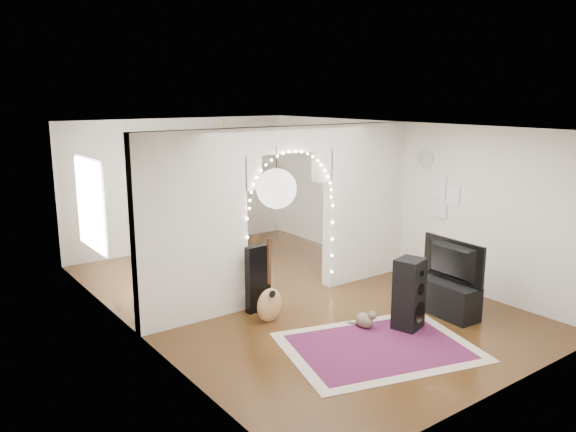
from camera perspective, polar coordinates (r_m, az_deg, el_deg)
floor at (r=9.09m, az=-0.05°, el=-8.11°), size 7.50×7.50×0.00m
ceiling at (r=8.54m, az=-0.05°, el=9.13°), size 5.00×7.50×0.02m
wall_back at (r=11.90m, az=-10.82°, el=3.24°), size 5.00×0.02×2.70m
wall_front at (r=6.21m, az=21.02°, el=-5.55°), size 5.00×0.02×2.70m
wall_left at (r=7.55m, az=-15.53°, el=-2.10°), size 0.02×7.50×2.70m
wall_right at (r=10.37m, az=11.16°, el=1.93°), size 0.02×7.50×2.70m
divider_wall at (r=8.70m, az=-0.05°, el=0.72°), size 5.00×0.20×2.70m
fairy_lights at (r=8.58m, az=0.47°, el=1.40°), size 1.64×0.04×1.60m
window at (r=9.20m, az=-19.45°, el=1.12°), size 0.04×1.20×1.40m
wall_clock at (r=9.86m, az=13.83°, el=5.69°), size 0.03×0.31×0.31m
picture_frames at (r=9.69m, az=15.46°, el=1.91°), size 0.02×0.50×0.70m
paper_lantern at (r=5.55m, az=-1.18°, el=2.80°), size 0.40×0.40×0.40m
ceiling_fan at (r=10.24m, az=-6.75°, el=7.87°), size 1.10×1.10×0.30m
area_rug at (r=7.44m, az=9.17°, el=-12.99°), size 2.75×2.35×0.02m
guitar_case at (r=8.34m, az=-3.08°, el=-6.37°), size 0.39×0.15×1.01m
acoustic_guitar at (r=7.96m, az=-1.89°, el=-7.67°), size 0.43×0.22×1.04m
tabby_cat at (r=7.95m, az=7.85°, el=-10.40°), size 0.28×0.44×0.29m
floor_speaker at (r=7.90m, az=12.21°, el=-7.78°), size 0.46×0.43×0.99m
media_console at (r=8.61m, az=15.73°, el=-8.02°), size 0.46×1.02×0.50m
tv at (r=8.43m, az=15.95°, el=-4.45°), size 0.21×1.08×0.62m
bookcase at (r=11.69m, az=-10.99°, el=0.54°), size 1.67×0.56×1.68m
dining_table at (r=11.62m, az=-9.82°, el=-0.29°), size 1.24×0.86×0.76m
flower_vase at (r=11.58m, az=-9.85°, el=0.52°), size 0.19×0.19×0.19m
dining_chair_left at (r=10.75m, az=-6.34°, el=-3.69°), size 0.63×0.64×0.46m
dining_chair_right at (r=10.20m, az=-8.57°, el=-4.45°), size 0.59×0.61×0.52m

